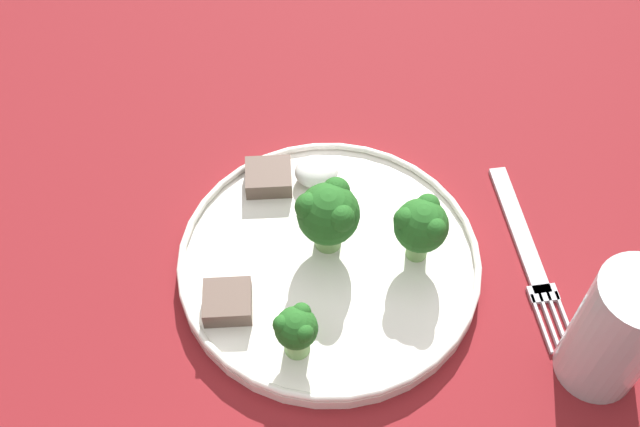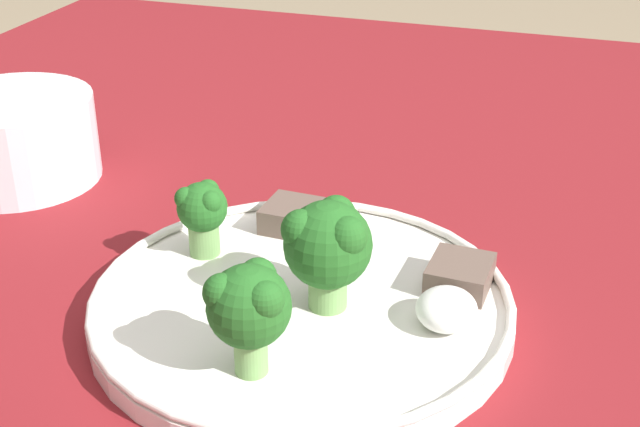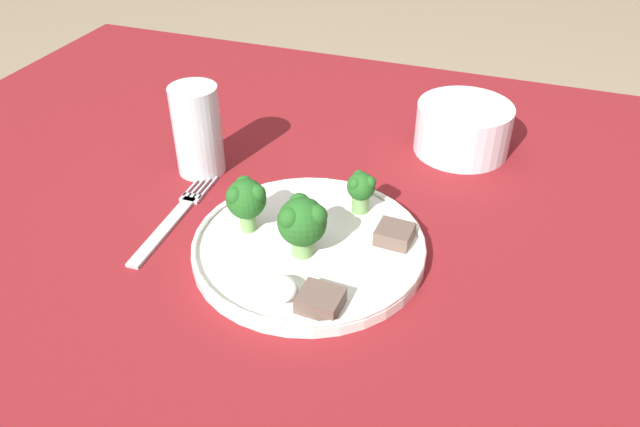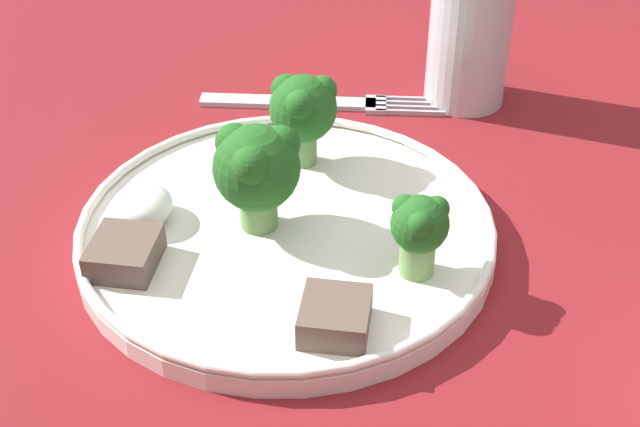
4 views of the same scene
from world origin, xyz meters
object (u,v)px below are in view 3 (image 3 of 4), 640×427
(dinner_plate, at_px, (309,246))
(fork, at_px, (174,218))
(drinking_glass, at_px, (198,135))
(cream_bowl, at_px, (463,130))

(dinner_plate, relative_size, fork, 1.34)
(drinking_glass, bearing_deg, dinner_plate, -30.42)
(cream_bowl, xyz_separation_m, drinking_glass, (-0.31, -0.16, 0.02))
(dinner_plate, bearing_deg, fork, 178.69)
(cream_bowl, bearing_deg, drinking_glass, -151.75)
(drinking_glass, bearing_deg, cream_bowl, 28.25)
(dinner_plate, bearing_deg, cream_bowl, 67.23)
(fork, distance_m, cream_bowl, 0.39)
(drinking_glass, bearing_deg, fork, -78.63)
(cream_bowl, distance_m, drinking_glass, 0.35)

